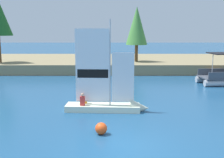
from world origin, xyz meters
TOP-DOWN VIEW (x-y plane):
  - ground_plane at (0.00, 0.00)m, footprint 200.00×200.00m
  - shore_bank at (0.00, 26.11)m, footprint 80.00×14.65m
  - shoreline_tree_centre at (2.46, 22.49)m, footprint 2.57×2.57m
  - wooden_dock at (10.54, 16.78)m, footprint 1.41×5.01m
  - sailboat at (-0.31, 5.30)m, footprint 5.17×1.45m
  - channel_buoy at (-1.00, 1.30)m, footprint 0.58×0.58m

SIDE VIEW (x-z plane):
  - ground_plane at x=0.00m, z-range 0.00..0.00m
  - wooden_dock at x=10.54m, z-range 0.00..0.46m
  - channel_buoy at x=-1.00m, z-range 0.00..0.58m
  - sailboat at x=-0.31m, z-range -2.48..3.44m
  - shore_bank at x=0.00m, z-range 0.00..1.16m
  - shoreline_tree_centre at x=2.46m, z-range 2.14..8.65m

